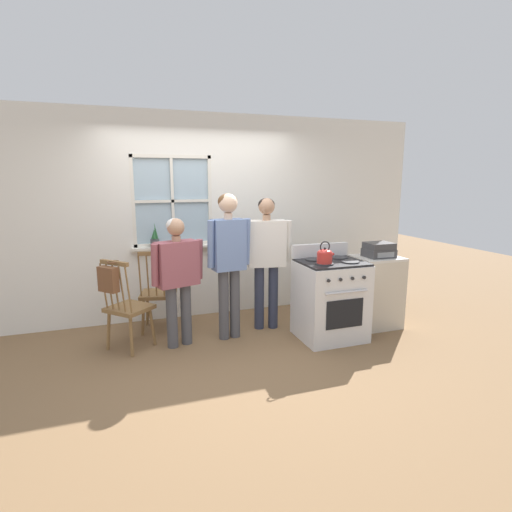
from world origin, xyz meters
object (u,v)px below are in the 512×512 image
Objects in this scene: person_elderly_left at (177,270)px; stereo at (379,250)px; chair_by_window at (128,308)px; person_adult_right at (266,251)px; chair_near_wall at (158,294)px; person_teen_center at (229,252)px; kettle at (325,256)px; potted_plant at (155,240)px; handbag at (108,279)px; stove at (330,299)px; side_counter at (375,291)px.

person_elderly_left is 2.47m from stereo.
person_adult_right reaches higher than chair_by_window.
chair_near_wall is 0.60× the size of person_teen_center.
kettle is 2.18m from potted_plant.
person_teen_center is 5.51× the size of handbag.
stereo reaches higher than handbag.
kettle is (0.96, -0.51, -0.01)m from person_teen_center.
chair_by_window is at bearing 168.94° from stove.
chair_near_wall reaches higher than side_counter.
side_counter is at bearing -22.41° from potted_plant.
person_elderly_left is at bearing 162.90° from kettle.
handbag is 0.34× the size of side_counter.
chair_near_wall is 4.13× the size of kettle.
side_counter is (2.45, -0.18, -0.42)m from person_elderly_left.
stereo is (0.74, 0.14, 0.51)m from stove.
person_elderly_left is at bearing -159.84° from person_adult_right.
kettle is 0.95m from stereo.
chair_near_wall is at bearing 48.50° from handbag.
side_counter is 0.54m from stereo.
potted_plant is (-0.74, 0.86, 0.05)m from person_teen_center.
chair_by_window is 3.00× the size of stereo.
stereo is (2.99, -0.30, 0.53)m from chair_by_window.
stereo is at bearing -138.40° from chair_by_window.
person_elderly_left is 4.47× the size of potted_plant.
person_adult_right is at bearing 10.06° from person_teen_center.
person_teen_center reaches higher than handbag.
stereo is at bearing -13.71° from person_teen_center.
stove is 0.59m from kettle.
chair_by_window is at bearing 174.33° from stereo.
stove is at bearing 167.78° from chair_near_wall.
kettle is (2.09, -0.57, 0.56)m from chair_by_window.
handbag is 0.90× the size of stereo.
person_adult_right reaches higher than side_counter.
person_elderly_left is at bearing 5.09° from handbag.
person_elderly_left is 1.60× the size of side_counter.
stove is (1.12, -0.38, -0.56)m from person_teen_center.
chair_near_wall and handbag have the same top height.
handbag is at bearing 90.00° from chair_by_window.
stereo is (2.61, -1.10, -0.10)m from potted_plant.
chair_near_wall is at bearing 154.70° from stove.
person_adult_right is at bearing 163.89° from stereo.
person_adult_right reaches higher than kettle.
handbag is (-0.54, -0.61, 0.39)m from chair_near_wall.
potted_plant is (-0.15, 0.89, 0.22)m from person_elderly_left.
person_teen_center reaches higher than chair_near_wall.
person_elderly_left reaches higher than side_counter.
side_counter is (1.34, -0.37, -0.54)m from person_adult_right.
person_adult_right is at bearing 123.45° from kettle.
stereo is at bearing 177.19° from chair_near_wall.
stereo is (3.16, -0.14, 0.14)m from handbag.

